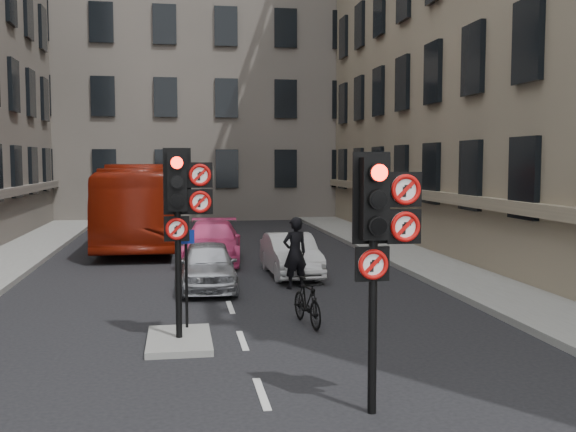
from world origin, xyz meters
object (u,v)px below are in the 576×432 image
object	(u,v)px
car_white	(291,255)
car_pink	(212,242)
info_sign	(186,265)
car_silver	(208,265)
signal_near	(380,226)
motorcycle	(307,302)
bus_red	(141,204)
motorcyclist	(295,253)
signal_far	(182,201)

from	to	relation	value
car_white	car_pink	size ratio (longest dim) A/B	0.79
info_sign	car_silver	bearing A→B (deg)	66.63
signal_near	motorcycle	world-z (taller)	signal_near
bus_red	motorcycle	bearing A→B (deg)	-74.07
info_sign	signal_near	bearing A→B (deg)	-77.66
signal_near	bus_red	distance (m)	20.26
signal_near	car_white	bearing A→B (deg)	86.61
motorcycle	motorcyclist	xyz separation A→B (m)	(0.45, 4.08, 0.47)
signal_near	car_pink	xyz separation A→B (m)	(-1.56, 14.17, -1.89)
signal_near	signal_far	world-z (taller)	signal_far
motorcycle	info_sign	bearing A→B (deg)	177.73
signal_far	car_silver	bearing A→B (deg)	82.67
signal_near	bus_red	bearing A→B (deg)	101.92
bus_red	info_sign	distance (m)	15.15
signal_near	info_sign	world-z (taller)	signal_near
bus_red	motorcyclist	world-z (taller)	bus_red
car_white	motorcyclist	xyz separation A→B (m)	(-0.24, -2.09, 0.35)
car_white	bus_red	distance (m)	9.95
car_silver	info_sign	world-z (taller)	info_sign
bus_red	motorcycle	size ratio (longest dim) A/B	7.18
signal_far	car_white	bearing A→B (deg)	65.55
signal_far	motorcyclist	size ratio (longest dim) A/B	1.84
signal_near	car_silver	xyz separation A→B (m)	(-1.90, 9.43, -1.94)
signal_far	motorcycle	distance (m)	3.54
car_pink	bus_red	distance (m)	6.29
car_pink	info_sign	distance (m)	9.50
info_sign	bus_red	bearing A→B (deg)	80.50
motorcycle	motorcyclist	size ratio (longest dim) A/B	0.85
car_white	info_sign	bearing A→B (deg)	-118.17
car_silver	info_sign	xyz separation A→B (m)	(-0.63, -4.69, 0.75)
signal_near	car_silver	bearing A→B (deg)	101.40
signal_far	bus_red	size ratio (longest dim) A/B	0.30
signal_far	info_sign	world-z (taller)	signal_far
signal_far	motorcyclist	world-z (taller)	signal_far
car_pink	bus_red	size ratio (longest dim) A/B	0.40
motorcycle	car_silver	bearing A→B (deg)	104.69
signal_far	car_pink	world-z (taller)	signal_far
car_silver	bus_red	distance (m)	10.67
car_pink	bus_red	bearing A→B (deg)	120.29
car_pink	info_sign	bearing A→B (deg)	-90.57
signal_far	car_pink	xyz separation A→B (m)	(1.04, 10.17, -2.01)
signal_far	car_pink	size ratio (longest dim) A/B	0.75
bus_red	car_silver	bearing A→B (deg)	-77.39
signal_far	car_silver	world-z (taller)	signal_far
car_white	motorcycle	size ratio (longest dim) A/B	2.29
car_white	info_sign	xyz separation A→B (m)	(-3.19, -6.43, 0.76)
car_pink	motorcycle	size ratio (longest dim) A/B	2.88
car_pink	motorcyclist	distance (m)	5.46
motorcyclist	car_silver	bearing A→B (deg)	-25.71
signal_far	motorcyclist	xyz separation A→B (m)	(3.03, 5.08, -1.73)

